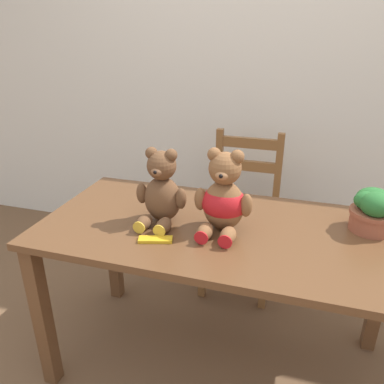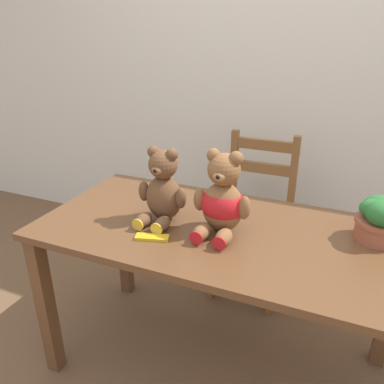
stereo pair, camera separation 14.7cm
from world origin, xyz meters
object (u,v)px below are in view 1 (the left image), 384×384
Objects in this scene: teddy_bear_left at (161,191)px; teddy_bear_right at (224,199)px; potted_plant at (376,209)px; wooden_chair_behind at (242,214)px; chocolate_bar at (155,240)px.

teddy_bear_left is 0.25m from teddy_bear_right.
potted_plant is (0.57, 0.16, -0.04)m from teddy_bear_right.
wooden_chair_behind is 4.57× the size of potted_plant.
teddy_bear_right is at bearing 92.42° from wooden_chair_behind.
teddy_bear_right is at bearing -164.01° from potted_plant.
potted_plant reaches higher than chocolate_bar.
wooden_chair_behind is at bearing -106.10° from teddy_bear_left.
teddy_bear_right is at bearing -177.82° from teddy_bear_left.
potted_plant is at bearing 22.57° from chocolate_bar.
chocolate_bar is (0.03, -0.16, -0.13)m from teddy_bear_left.
chocolate_bar is at bearing 38.53° from teddy_bear_right.
teddy_bear_left is 0.84m from potted_plant.
chocolate_bar is at bearing 77.66° from wooden_chair_behind.
teddy_bear_left reaches higher than wooden_chair_behind.
wooden_chair_behind is at bearing 77.66° from chocolate_bar.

